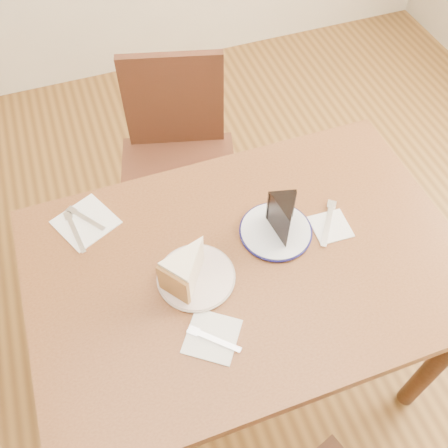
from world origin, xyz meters
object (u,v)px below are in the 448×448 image
Objects in this scene: table at (246,279)px; chair_far at (178,164)px; plate_navy at (276,231)px; carrot_cake at (190,266)px; plate_cream at (196,277)px; chocolate_cake at (284,221)px.

chair_far is (-0.02, 0.65, -0.15)m from table.
plate_navy is 1.55× the size of carrot_cake.
chair_far is 0.72m from plate_cream.
table is 9.34× the size of carrot_cake.
plate_cream is at bearing 29.43° from carrot_cake.
chair_far reaches higher than plate_navy.
chocolate_cake is at bearing -43.05° from plate_navy.
chair_far is at bearing 92.11° from table.
table is 0.17m from plate_navy.
carrot_cake reaches higher than table.
plate_cream is (-0.13, -0.66, 0.26)m from chair_far.
plate_cream and plate_navy have the same top height.
plate_cream is at bearing 24.62° from chocolate_cake.
plate_cream is at bearing -165.43° from plate_navy.
chocolate_cake is (0.01, -0.01, 0.06)m from plate_navy.
table is 0.18m from plate_cream.
table is at bearing -149.94° from plate_navy.
chair_far is 0.70m from chocolate_cake.
chocolate_cake is at bearing 62.86° from carrot_cake.
plate_navy is (0.11, 0.06, 0.10)m from table.
chair_far is 0.66m from plate_navy.
chair_far is 6.94× the size of carrot_cake.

